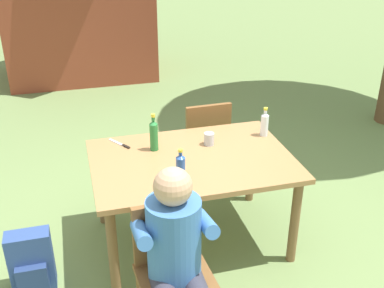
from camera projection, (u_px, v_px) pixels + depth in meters
name	position (u px, v px, depth m)	size (l,w,h in m)	color
ground_plane	(192.00, 239.00, 3.87)	(24.00, 24.00, 0.00)	#6B844C
dining_table	(192.00, 169.00, 3.57)	(1.49, 1.03, 0.75)	#A37547
chair_near_left	(173.00, 266.00, 2.87)	(0.47, 0.47, 0.87)	brown
chair_far_right	(204.00, 138.00, 4.43)	(0.45, 0.45, 0.87)	brown
person_in_white_shirt	(177.00, 255.00, 2.70)	(0.47, 0.61, 1.18)	#3D70B2
bottle_clear	(265.00, 124.00, 3.84)	(0.06, 0.06, 0.24)	white
bottle_green	(154.00, 135.00, 3.60)	(0.06, 0.06, 0.30)	#287A38
bottle_blue	(181.00, 166.00, 3.22)	(0.06, 0.06, 0.23)	#2D56A3
cup_steel	(209.00, 139.00, 3.71)	(0.08, 0.08, 0.10)	#B2B7BC
cup_terracotta	(169.00, 190.00, 3.06)	(0.07, 0.07, 0.09)	#BC6B47
table_knife	(121.00, 144.00, 3.73)	(0.15, 0.21, 0.01)	silver
backpack_by_near_side	(31.00, 262.00, 3.29)	(0.30, 0.20, 0.46)	#2D4784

